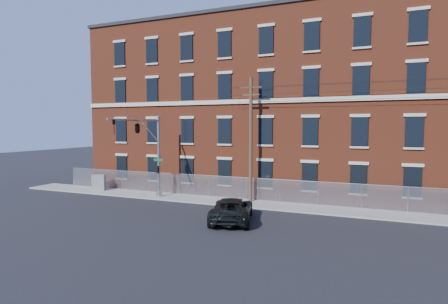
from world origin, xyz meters
name	(u,v)px	position (x,y,z in m)	size (l,w,h in m)	color
ground	(198,216)	(0.00, 0.00, 0.00)	(140.00, 140.00, 0.00)	black
sidewalk	(384,215)	(12.00, 5.00, 0.06)	(65.00, 3.00, 0.12)	gray
mill_building	(385,105)	(12.00, 13.93, 8.15)	(55.30, 14.32, 16.30)	maroon
chain_link_fence	(384,197)	(12.00, 6.30, 1.06)	(59.06, 0.06, 1.85)	#A5A8AD
traffic_signal_mast	(143,137)	(-6.00, 2.18, 5.39)	(0.90, 6.75, 7.00)	#9EA0A5
utility_pole_near	(251,137)	(2.00, 5.60, 5.34)	(1.80, 0.28, 10.00)	#4E3927
pickup_truck	(232,209)	(2.68, -0.35, 0.76)	(2.54, 5.50, 1.53)	black
utility_cabinet	(99,182)	(-12.99, 4.94, 0.87)	(1.20, 0.60, 1.50)	slate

